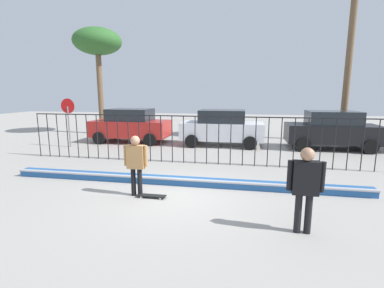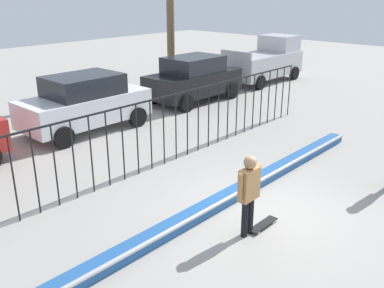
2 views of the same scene
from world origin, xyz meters
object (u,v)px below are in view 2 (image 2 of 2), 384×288
object	(u,v)px
skateboard	(263,224)
pickup_truck	(265,61)
skateboarder	(249,189)
parked_car_black	(194,79)
parked_car_white	(85,103)

from	to	relation	value
skateboard	pickup_truck	xyz separation A→B (m)	(12.25, 8.09, 0.98)
skateboarder	skateboard	xyz separation A→B (m)	(0.45, -0.09, -0.94)
skateboarder	skateboard	bearing A→B (deg)	-7.56
parked_car_black	pickup_truck	xyz separation A→B (m)	(5.59, 0.10, 0.06)
parked_car_black	pickup_truck	world-z (taller)	pickup_truck
skateboarder	pickup_truck	world-z (taller)	pickup_truck
parked_car_black	skateboard	bearing A→B (deg)	-131.83
skateboard	pickup_truck	size ratio (longest dim) A/B	0.17
parked_car_white	skateboard	bearing A→B (deg)	-97.69
skateboarder	pickup_truck	distance (m)	15.01
pickup_truck	skateboarder	bearing A→B (deg)	-151.55
parked_car_white	parked_car_black	bearing A→B (deg)	1.31
parked_car_white	parked_car_black	distance (m)	5.43
skateboard	pickup_truck	distance (m)	14.71
skateboard	parked_car_black	bearing A→B (deg)	72.80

